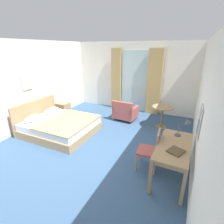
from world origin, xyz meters
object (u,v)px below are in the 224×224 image
at_px(bed, 59,125).
at_px(nightstand, 63,109).
at_px(desk_chair, 152,148).
at_px(armchair_by_window, 125,112).
at_px(writing_desk, 174,149).
at_px(round_cafe_table, 163,112).
at_px(desk_lamp, 186,123).
at_px(framed_picture, 27,83).
at_px(closed_book, 176,151).

relative_size(bed, nightstand, 4.07).
bearing_deg(desk_chair, nightstand, 155.82).
xyz_separation_m(desk_chair, armchair_by_window, (-1.53, 2.34, -0.20)).
relative_size(bed, armchair_by_window, 2.48).
relative_size(writing_desk, round_cafe_table, 1.83).
xyz_separation_m(writing_desk, desk_lamp, (0.14, 0.49, 0.38)).
xyz_separation_m(desk_chair, framed_picture, (-4.19, 0.49, 0.98)).
bearing_deg(desk_chair, closed_book, -33.71).
distance_m(armchair_by_window, framed_picture, 3.45).
height_order(desk_chair, desk_lamp, desk_lamp).
bearing_deg(writing_desk, nightstand, 156.98).
bearing_deg(framed_picture, nightstand, 79.06).
relative_size(nightstand, round_cafe_table, 0.68).
relative_size(desk_lamp, armchair_by_window, 0.51).
distance_m(nightstand, desk_chair, 4.33).
distance_m(bed, desk_chair, 3.09).
bearing_deg(closed_book, armchair_by_window, 150.45).
xyz_separation_m(nightstand, writing_desk, (4.39, -1.87, 0.41)).
relative_size(nightstand, closed_book, 1.82).
distance_m(nightstand, writing_desk, 4.79).
height_order(nightstand, round_cafe_table, round_cafe_table).
xyz_separation_m(nightstand, round_cafe_table, (3.78, 0.48, 0.30)).
xyz_separation_m(bed, writing_desk, (3.49, -0.58, 0.41)).
xyz_separation_m(nightstand, desk_chair, (3.94, -1.77, 0.26)).
relative_size(desk_chair, desk_lamp, 2.18).
bearing_deg(nightstand, desk_lamp, -16.91).
bearing_deg(bed, writing_desk, -9.46).
xyz_separation_m(closed_book, round_cafe_table, (-0.67, 2.59, -0.22)).
xyz_separation_m(bed, desk_lamp, (3.63, -0.09, 0.80)).
distance_m(nightstand, desk_lamp, 4.80).
bearing_deg(armchair_by_window, desk_lamp, -42.62).
height_order(bed, nightstand, bed).
distance_m(writing_desk, armchair_by_window, 3.15).
bearing_deg(round_cafe_table, armchair_by_window, 176.57).
height_order(nightstand, armchair_by_window, armchair_by_window).
bearing_deg(closed_book, desk_lamp, 106.52).
bearing_deg(writing_desk, armchair_by_window, 129.08).
relative_size(writing_desk, desk_chair, 1.46).
distance_m(desk_chair, armchair_by_window, 2.80).
height_order(closed_book, round_cafe_table, closed_book).
height_order(bed, armchair_by_window, bed).
distance_m(desk_lamp, framed_picture, 4.80).
distance_m(desk_lamp, round_cafe_table, 2.07).
bearing_deg(writing_desk, framed_picture, 172.86).
height_order(desk_chair, framed_picture, framed_picture).
height_order(desk_chair, round_cafe_table, desk_chair).
bearing_deg(desk_lamp, armchair_by_window, 137.38).
relative_size(bed, closed_book, 7.41).
height_order(nightstand, desk_lamp, desk_lamp).
bearing_deg(desk_chair, bed, 170.92).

